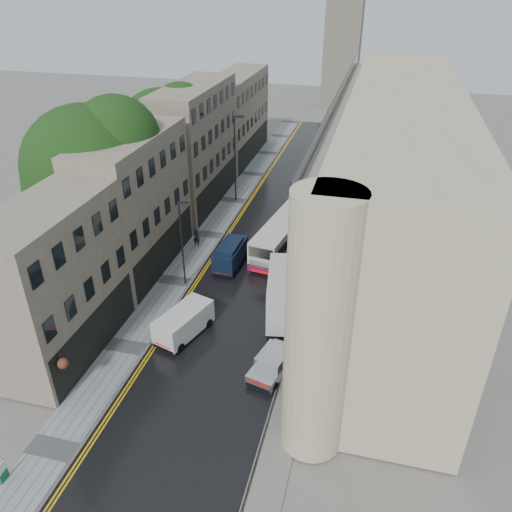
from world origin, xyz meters
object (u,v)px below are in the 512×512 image
at_px(cream_bus, 259,246).
at_px(white_lorry, 269,306).
at_px(pedestrian, 196,237).
at_px(navy_van, 215,261).
at_px(tree_far, 163,148).
at_px(silver_hatchback, 251,372).
at_px(lamp_post_near, 182,244).
at_px(lamp_post_far, 235,160).
at_px(white_van, 159,331).
at_px(tree_near, 91,189).
at_px(estate_sign, 2,472).

xyz_separation_m(cream_bus, white_lorry, (2.88, -9.06, 0.60)).
xyz_separation_m(white_lorry, pedestrian, (-8.90, 10.16, -1.08)).
bearing_deg(navy_van, tree_far, 129.59).
bearing_deg(silver_hatchback, lamp_post_near, 144.52).
height_order(tree_far, lamp_post_far, tree_far).
height_order(white_van, lamp_post_far, lamp_post_far).
relative_size(tree_far, navy_van, 2.83).
bearing_deg(white_lorry, navy_van, 123.58).
xyz_separation_m(tree_near, silver_hatchback, (15.33, -10.11, -6.18)).
bearing_deg(tree_near, estate_sign, -74.44).
xyz_separation_m(tree_far, silver_hatchback, (15.03, -23.11, -5.47)).
relative_size(cream_bus, estate_sign, 9.92).
distance_m(navy_van, lamp_post_far, 15.19).
bearing_deg(lamp_post_far, white_van, -102.73).
bearing_deg(silver_hatchback, tree_far, 137.33).
distance_m(navy_van, estate_sign, 21.16).
bearing_deg(silver_hatchback, tree_near, 160.89).
distance_m(white_lorry, pedestrian, 13.55).
bearing_deg(lamp_post_near, pedestrian, 86.48).
bearing_deg(silver_hatchback, estate_sign, -121.94).
bearing_deg(navy_van, estate_sign, -98.72).
xyz_separation_m(tree_far, navy_van, (9.08, -11.78, -5.09)).
xyz_separation_m(white_lorry, estate_sign, (-9.80, -14.57, -1.38)).
xyz_separation_m(white_lorry, white_van, (-6.70, -3.08, -1.01)).
bearing_deg(cream_bus, lamp_post_near, -124.58).
height_order(silver_hatchback, white_van, white_van).
xyz_separation_m(tree_near, pedestrian, (6.35, 5.16, -6.01)).
xyz_separation_m(silver_hatchback, pedestrian, (-8.98, 15.26, 0.18)).
height_order(tree_near, navy_van, tree_near).
relative_size(pedestrian, lamp_post_near, 0.23).
relative_size(white_lorry, pedestrian, 4.66).
height_order(pedestrian, lamp_post_near, lamp_post_near).
xyz_separation_m(white_van, lamp_post_near, (-0.96, 7.12, 2.60)).
bearing_deg(cream_bus, tree_far, 152.51).
relative_size(cream_bus, lamp_post_far, 1.14).
height_order(cream_bus, navy_van, cream_bus).
bearing_deg(white_lorry, tree_near, 152.06).
bearing_deg(silver_hatchback, lamp_post_far, 122.28).
relative_size(white_lorry, estate_sign, 7.37).
xyz_separation_m(tree_near, lamp_post_near, (7.59, -0.96, -3.34)).
xyz_separation_m(silver_hatchback, white_van, (-6.78, 2.03, 0.25)).
bearing_deg(pedestrian, silver_hatchback, 114.60).
height_order(tree_near, pedestrian, tree_near).
relative_size(tree_far, silver_hatchback, 3.15).
relative_size(white_lorry, silver_hatchback, 1.93).
relative_size(silver_hatchback, estate_sign, 3.82).
bearing_deg(white_lorry, white_van, -165.12).
distance_m(cream_bus, silver_hatchback, 14.48).
xyz_separation_m(cream_bus, white_van, (-3.82, -12.14, -0.41)).
height_order(tree_far, cream_bus, tree_far).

